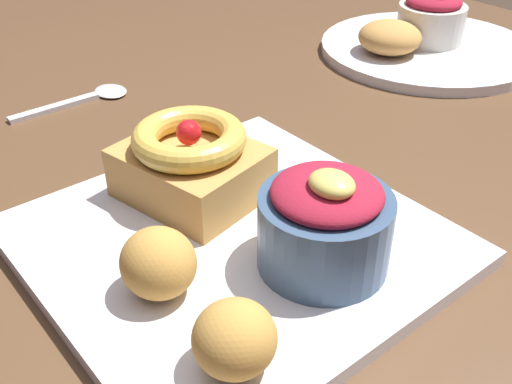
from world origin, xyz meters
name	(u,v)px	position (x,y,z in m)	size (l,w,h in m)	color
dining_table	(424,282)	(0.00, 0.00, 0.65)	(1.60, 1.00, 0.73)	brown
front_plate	(234,242)	(-0.06, -0.16, 0.74)	(0.26, 0.26, 0.01)	white
cake_slice	(191,162)	(-0.12, -0.15, 0.77)	(0.12, 0.10, 0.06)	#C68E47
berry_ramekin	(326,223)	(0.00, -0.13, 0.77)	(0.09, 0.09, 0.07)	#3D5675
fritter_front	(235,339)	(0.03, -0.23, 0.76)	(0.05, 0.05, 0.04)	gold
fritter_middle	(158,263)	(-0.04, -0.23, 0.76)	(0.05, 0.05, 0.04)	gold
back_plate	(428,49)	(-0.21, 0.26, 0.74)	(0.26, 0.26, 0.01)	white
back_ramekin	(432,18)	(-0.22, 0.27, 0.77)	(0.08, 0.08, 0.07)	silver
back_pastry	(390,37)	(-0.22, 0.20, 0.76)	(0.07, 0.07, 0.04)	#C68E47
spoon	(87,98)	(-0.35, -0.13, 0.73)	(0.04, 0.13, 0.00)	silver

